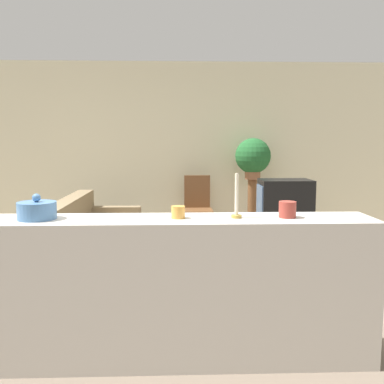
{
  "coord_description": "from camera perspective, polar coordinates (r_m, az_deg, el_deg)",
  "views": [
    {
      "loc": [
        0.17,
        -3.42,
        1.47
      ],
      "look_at": [
        0.36,
        1.77,
        0.85
      ],
      "focal_mm": 40.0,
      "sensor_mm": 36.0,
      "label": 1
    }
  ],
  "objects": [
    {
      "name": "tv_stand",
      "position": [
        5.36,
        12.17,
        -6.98
      ],
      "size": [
        0.85,
        0.49,
        0.41
      ],
      "color": "brown",
      "rests_on": "ground_plane"
    },
    {
      "name": "couch",
      "position": [
        5.17,
        -13.02,
        -6.69
      ],
      "size": [
        0.86,
        2.07,
        0.8
      ],
      "color": "#847051",
      "rests_on": "ground_plane"
    },
    {
      "name": "foreground_counter",
      "position": [
        2.94,
        -5.43,
        -12.85
      ],
      "size": [
        2.95,
        0.44,
        0.97
      ],
      "color": "beige",
      "rests_on": "ground_plane"
    },
    {
      "name": "ground_plane",
      "position": [
        3.72,
        -4.73,
        -16.49
      ],
      "size": [
        14.0,
        14.0,
        0.0
      ],
      "primitive_type": "plane",
      "color": "#756656"
    },
    {
      "name": "television",
      "position": [
        5.27,
        12.24,
        -1.62
      ],
      "size": [
        0.62,
        0.42,
        0.6
      ],
      "color": "black",
      "rests_on": "tv_stand"
    },
    {
      "name": "wall_back",
      "position": [
        6.85,
        -3.51,
        5.8
      ],
      "size": [
        9.0,
        0.06,
        2.7
      ],
      "color": "beige",
      "rests_on": "ground_plane"
    },
    {
      "name": "plant_stand",
      "position": [
        6.62,
        8.01,
        -2.15
      ],
      "size": [
        0.14,
        0.14,
        0.89
      ],
      "color": "brown",
      "rests_on": "ground_plane"
    },
    {
      "name": "wooden_chair",
      "position": [
        6.48,
        0.73,
        -1.67
      ],
      "size": [
        0.44,
        0.44,
        0.95
      ],
      "color": "brown",
      "rests_on": "ground_plane"
    },
    {
      "name": "candle_jar",
      "position": [
        2.8,
        -1.86,
        -2.7
      ],
      "size": [
        0.09,
        0.09,
        0.08
      ],
      "color": "gold",
      "rests_on": "foreground_counter"
    },
    {
      "name": "potted_plant",
      "position": [
        6.55,
        8.12,
        4.69
      ],
      "size": [
        0.54,
        0.54,
        0.62
      ],
      "color": "#8E5B3D",
      "rests_on": "plant_stand"
    },
    {
      "name": "candlestick",
      "position": [
        2.82,
        5.96,
        -1.43
      ],
      "size": [
        0.07,
        0.07,
        0.29
      ],
      "color": "#B7933D",
      "rests_on": "foreground_counter"
    },
    {
      "name": "coffee_tin",
      "position": [
        2.89,
        12.61,
        -2.29
      ],
      "size": [
        0.11,
        0.11,
        0.11
      ],
      "color": "#99382D",
      "rests_on": "foreground_counter"
    },
    {
      "name": "decorative_bowl",
      "position": [
        2.94,
        -19.97,
        -2.31
      ],
      "size": [
        0.25,
        0.25,
        0.17
      ],
      "color": "#4C7AAD",
      "rests_on": "foreground_counter"
    }
  ]
}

